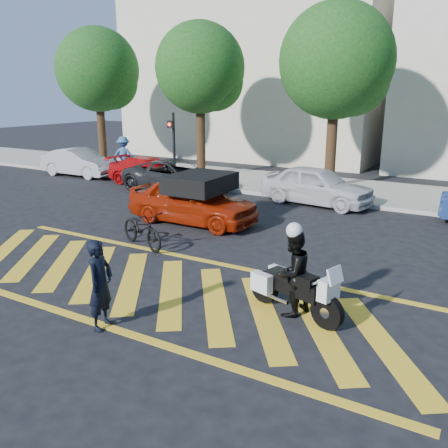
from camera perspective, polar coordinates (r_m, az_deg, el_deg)
The scene contains 18 objects.
ground at distance 10.53m, azimuth -8.58°, elevation -7.34°, with size 90.00×90.00×0.00m, color black.
sidewalk at distance 20.84m, azimuth 12.47°, elevation 4.18°, with size 60.00×5.00×0.15m, color #9E998E.
crosswalk at distance 10.56m, azimuth -8.74°, elevation -7.27°, with size 12.33×4.00×0.01m.
building_left at distance 31.84m, azimuth 3.98°, elevation 17.26°, with size 16.00×8.00×10.00m, color beige.
tree_far_left at distance 27.32m, azimuth -14.65°, elevation 17.18°, with size 4.40×4.40×7.41m.
tree_left at distance 23.26m, azimuth -2.55°, elevation 17.88°, with size 4.20×4.20×7.26m.
tree_center at distance 20.50m, azimuth 13.74°, elevation 18.06°, with size 4.60×4.60×7.56m.
signal_pole at distance 21.50m, azimuth -6.14°, elevation 9.78°, with size 0.28×0.43×3.20m.
officer_bike at distance 8.64m, azimuth -14.65°, elevation -7.07°, with size 0.60×0.39×1.64m, color black.
bicycle at distance 12.99m, azimuth -9.84°, elevation -0.59°, with size 0.67×1.92×1.01m, color black.
police_motorcycle at distance 9.06m, azimuth 8.28°, elevation -7.69°, with size 2.09×1.02×0.95m.
officer_moto at distance 8.94m, azimuth 8.24°, elevation -5.84°, with size 0.81×0.63×1.66m, color black.
red_convertible at distance 15.12m, azimuth -3.80°, elevation 2.80°, with size 1.72×4.28×1.46m, color #931C06.
parked_far_left at distance 24.83m, azimuth -16.98°, elevation 7.09°, with size 1.44×4.12×1.36m, color #929499.
parked_left at distance 21.82m, azimuth -8.89°, elevation 6.29°, with size 1.70×4.19×1.22m, color #B70B0D.
parked_mid_left at distance 20.12m, azimuth -5.78°, elevation 5.74°, with size 2.16×4.68×1.30m, color black.
parked_mid_right at distance 17.98m, azimuth 11.08°, elevation 4.57°, with size 1.70×4.23×1.44m, color silver.
pedestrian_left at distance 23.92m, azimuth -11.95°, elevation 8.07°, with size 1.19×0.68×1.84m, color #376099.
Camera 1 is at (6.17, -7.50, 4.08)m, focal length 38.00 mm.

